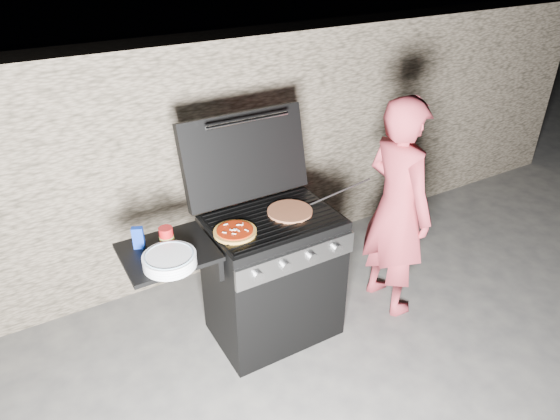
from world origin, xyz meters
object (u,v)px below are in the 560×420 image
sauce_jar (167,237)px  gas_grill (239,289)px  person (397,208)px  pizza_topped (235,231)px

sauce_jar → gas_grill: bearing=-5.3°
gas_grill → sauce_jar: (-0.41, 0.04, 0.51)m
sauce_jar → person: (1.54, -0.18, -0.17)m
pizza_topped → person: 1.18m
gas_grill → pizza_topped: pizza_topped is taller
gas_grill → sauce_jar: sauce_jar is taller
pizza_topped → person: size_ratio=0.16×
gas_grill → person: 1.19m
sauce_jar → pizza_topped: bearing=-12.0°
pizza_topped → person: bearing=-4.9°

